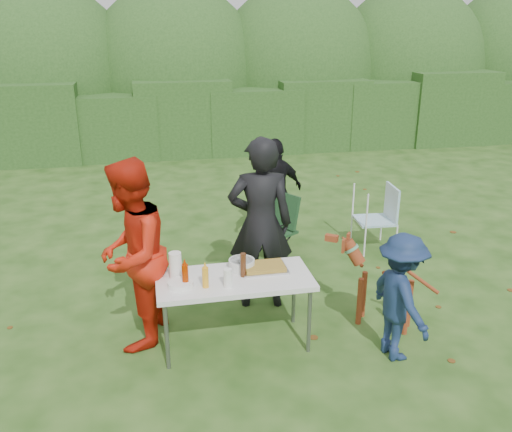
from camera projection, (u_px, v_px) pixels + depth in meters
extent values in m
plane|color=#1E4211|center=(244.00, 330.00, 5.69)|extent=(80.00, 80.00, 0.00)
cube|color=#23471C|center=(183.00, 119.00, 12.76)|extent=(22.00, 1.40, 1.70)
ellipsoid|color=#3D6628|center=(177.00, 79.00, 13.97)|extent=(20.00, 2.60, 3.20)
cube|color=silver|center=(234.00, 280.00, 5.22)|extent=(1.50, 0.70, 0.05)
cylinder|color=slate|center=(167.00, 336.00, 4.96)|extent=(0.04, 0.04, 0.69)
cylinder|color=slate|center=(309.00, 321.00, 5.22)|extent=(0.04, 0.04, 0.69)
cylinder|color=slate|center=(164.00, 306.00, 5.48)|extent=(0.04, 0.04, 0.69)
cylinder|color=slate|center=(294.00, 293.00, 5.73)|extent=(0.04, 0.04, 0.69)
imported|color=black|center=(260.00, 224.00, 5.91)|extent=(0.76, 0.55, 1.95)
imported|color=red|center=(131.00, 255.00, 5.20)|extent=(0.96, 1.09, 1.89)
imported|color=black|center=(275.00, 192.00, 7.64)|extent=(0.98, 0.72, 1.54)
imported|color=#17284C|center=(400.00, 297.00, 5.07)|extent=(0.57, 0.87, 1.26)
cube|color=#B7B7BA|center=(264.00, 269.00, 5.37)|extent=(0.45, 0.30, 0.02)
cube|color=olive|center=(264.00, 266.00, 5.36)|extent=(0.40, 0.26, 0.04)
cylinder|color=orange|center=(205.00, 277.00, 4.99)|extent=(0.06, 0.06, 0.20)
cylinder|color=#942500|center=(185.00, 275.00, 5.01)|extent=(0.06, 0.06, 0.22)
cylinder|color=#47230F|center=(243.00, 265.00, 5.20)|extent=(0.06, 0.06, 0.24)
cylinder|color=white|center=(175.00, 265.00, 5.17)|extent=(0.12, 0.12, 0.26)
cylinder|color=white|center=(228.00, 278.00, 5.00)|extent=(0.08, 0.08, 0.18)
cylinder|color=silver|center=(242.00, 264.00, 5.38)|extent=(0.26, 0.26, 0.10)
cylinder|color=white|center=(181.00, 284.00, 5.03)|extent=(0.24, 0.24, 0.05)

